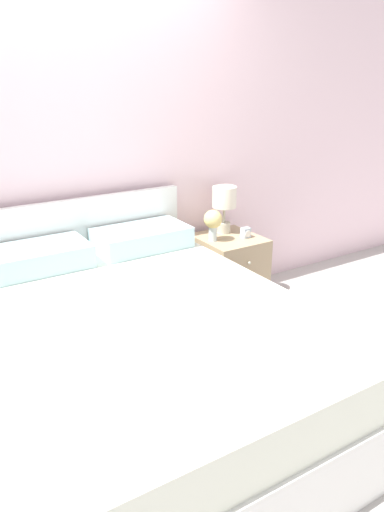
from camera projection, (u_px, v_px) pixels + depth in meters
ground_plane at (86, 327)px, 3.61m from camera, size 12.00×12.00×0.00m
wall_back at (67, 144)px, 3.21m from camera, size 8.00×0.06×2.60m
bed at (149, 351)px, 2.69m from camera, size 1.50×2.14×0.96m
nightstand at (228, 272)px, 3.84m from camera, size 0.44×0.50×0.57m
table_lamp at (224, 201)px, 3.76m from camera, size 0.18×0.18×0.36m
flower_vase at (213, 221)px, 3.61m from camera, size 0.14×0.14×0.23m
alarm_clock at (246, 233)px, 3.72m from camera, size 0.06×0.06×0.07m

